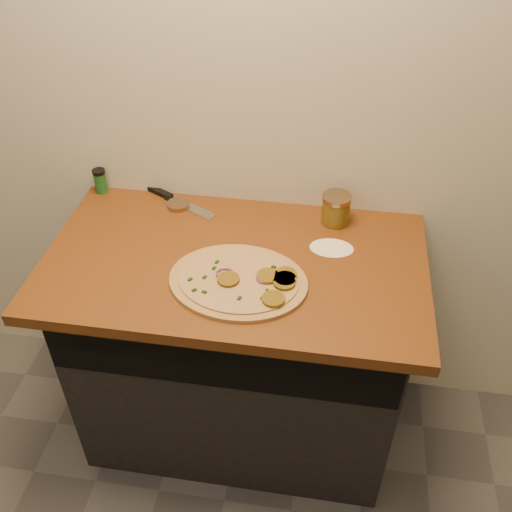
% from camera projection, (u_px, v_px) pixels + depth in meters
% --- Properties ---
extents(cabinet, '(1.10, 0.60, 0.86)m').
position_uv_depth(cabinet, '(239.00, 351.00, 2.11)').
color(cabinet, black).
rests_on(cabinet, ground).
extents(countertop, '(1.20, 0.70, 0.04)m').
position_uv_depth(countertop, '(235.00, 263.00, 1.80)').
color(countertop, brown).
rests_on(countertop, cabinet).
extents(pizza, '(0.44, 0.44, 0.03)m').
position_uv_depth(pizza, '(241.00, 281.00, 1.69)').
color(pizza, tan).
rests_on(pizza, countertop).
extents(chefs_knife, '(0.29, 0.17, 0.02)m').
position_uv_depth(chefs_knife, '(174.00, 199.00, 2.03)').
color(chefs_knife, '#B7BAC1').
rests_on(chefs_knife, countertop).
extents(mason_jar_lid, '(0.09, 0.09, 0.02)m').
position_uv_depth(mason_jar_lid, '(178.00, 205.00, 2.00)').
color(mason_jar_lid, '#947856').
rests_on(mason_jar_lid, countertop).
extents(salsa_jar, '(0.10, 0.10, 0.11)m').
position_uv_depth(salsa_jar, '(336.00, 209.00, 1.90)').
color(salsa_jar, maroon).
rests_on(salsa_jar, countertop).
extents(spice_shaker, '(0.05, 0.05, 0.09)m').
position_uv_depth(spice_shaker, '(100.00, 181.00, 2.05)').
color(spice_shaker, '#1B5826').
rests_on(spice_shaker, countertop).
extents(flour_spill, '(0.15, 0.15, 0.00)m').
position_uv_depth(flour_spill, '(332.00, 248.00, 1.83)').
color(flour_spill, white).
rests_on(flour_spill, countertop).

